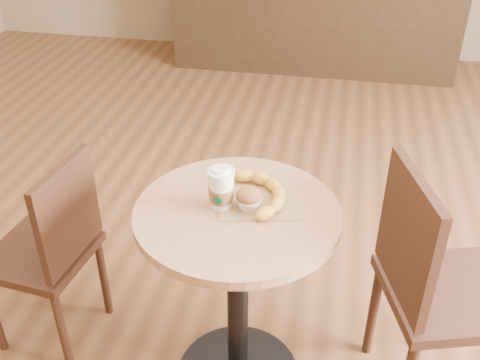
{
  "coord_description": "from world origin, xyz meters",
  "views": [
    {
      "loc": [
        0.26,
        -1.33,
        1.72
      ],
      "look_at": [
        0.0,
        0.02,
        0.83
      ],
      "focal_mm": 42.0,
      "sensor_mm": 36.0,
      "label": 1
    }
  ],
  "objects": [
    {
      "name": "service_counter",
      "position": [
        0.0,
        3.18,
        0.52
      ],
      "size": [
        2.3,
        0.65,
        1.04
      ],
      "color": "black",
      "rests_on": "ground"
    },
    {
      "name": "muffin",
      "position": [
        0.03,
        -0.0,
        0.79
      ],
      "size": [
        0.08,
        0.08,
        0.07
      ],
      "color": "silver",
      "rests_on": "kraft_bag"
    },
    {
      "name": "banana",
      "position": [
        0.05,
        0.05,
        0.77
      ],
      "size": [
        0.28,
        0.31,
        0.04
      ],
      "primitive_type": null,
      "rotation": [
        0.0,
        0.0,
        0.41
      ],
      "color": "gold",
      "rests_on": "kraft_bag"
    },
    {
      "name": "chair_right",
      "position": [
        0.61,
        0.07,
        0.49
      ],
      "size": [
        0.49,
        0.49,
        0.89
      ],
      "rotation": [
        0.0,
        0.0,
        1.87
      ],
      "color": "#351D12",
      "rests_on": "ground"
    },
    {
      "name": "cafe_table",
      "position": [
        0.0,
        -0.02,
        0.5
      ],
      "size": [
        0.62,
        0.62,
        0.75
      ],
      "color": "black",
      "rests_on": "ground"
    },
    {
      "name": "coffee_cup",
      "position": [
        -0.05,
        -0.01,
        0.81
      ],
      "size": [
        0.08,
        0.08,
        0.13
      ],
      "rotation": [
        0.0,
        0.0,
        -0.1
      ],
      "color": "white",
      "rests_on": "cafe_table"
    },
    {
      "name": "chair_left",
      "position": [
        -0.7,
        0.06,
        0.43
      ],
      "size": [
        0.38,
        0.38,
        0.79
      ],
      "rotation": [
        0.0,
        0.0,
        -1.69
      ],
      "color": "#351D12",
      "rests_on": "ground"
    },
    {
      "name": "kraft_bag",
      "position": [
        0.06,
        0.03,
        0.75
      ],
      "size": [
        0.27,
        0.23,
        0.0
      ],
      "primitive_type": "cube",
      "rotation": [
        0.0,
        0.0,
        0.22
      ],
      "color": "olive",
      "rests_on": "cafe_table"
    }
  ]
}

